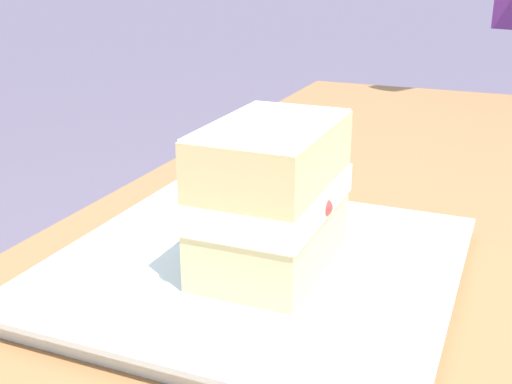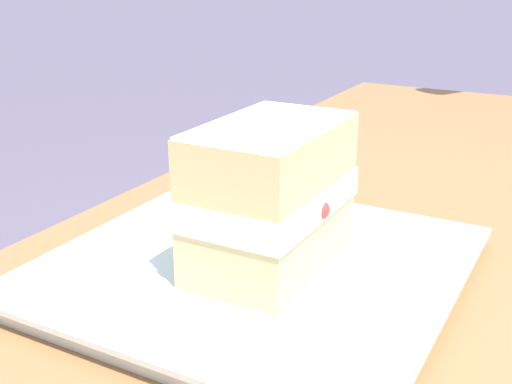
# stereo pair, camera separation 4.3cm
# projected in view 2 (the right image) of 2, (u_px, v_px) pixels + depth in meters

# --- Properties ---
(dessert_plate) EXTENTS (0.27, 0.27, 0.02)m
(dessert_plate) POSITION_uv_depth(u_px,v_px,m) (256.00, 269.00, 0.45)
(dessert_plate) COLOR white
(dessert_plate) RESTS_ON patio_table
(cake_slice) EXTENTS (0.12, 0.08, 0.10)m
(cake_slice) POSITION_uv_depth(u_px,v_px,m) (270.00, 196.00, 0.42)
(cake_slice) COLOR #EAD18C
(cake_slice) RESTS_ON dessert_plate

